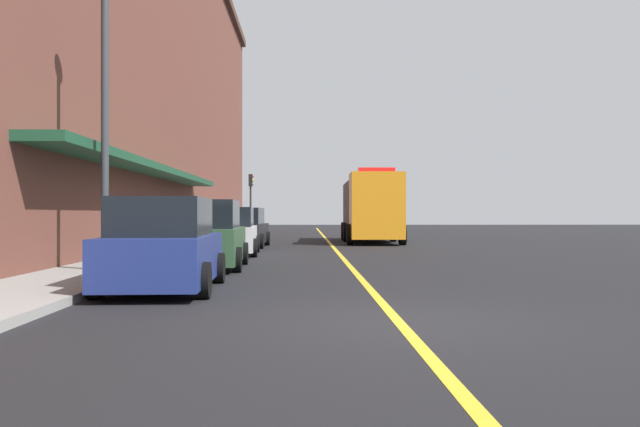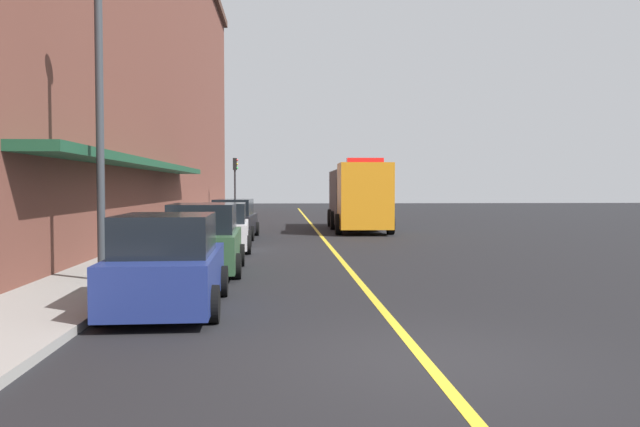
{
  "view_description": "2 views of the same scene",
  "coord_description": "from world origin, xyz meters",
  "px_view_note": "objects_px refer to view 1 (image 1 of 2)",
  "views": [
    {
      "loc": [
        -1.28,
        -8.96,
        1.46
      ],
      "look_at": [
        -0.64,
        17.58,
        1.49
      ],
      "focal_mm": 36.95,
      "sensor_mm": 36.0,
      "label": 1
    },
    {
      "loc": [
        -1.88,
        -8.28,
        2.27
      ],
      "look_at": [
        -0.32,
        17.06,
        1.22
      ],
      "focal_mm": 36.04,
      "sensor_mm": 36.0,
      "label": 2
    }
  ],
  "objects_px": {
    "parked_car_2": "(231,233)",
    "street_lamp_left": "(105,89)",
    "parked_car_1": "(207,237)",
    "parked_car_0": "(164,247)",
    "parked_car_3": "(244,229)",
    "parking_meter_0": "(209,224)",
    "traffic_light_near": "(251,191)",
    "parking_meter_1": "(213,223)",
    "utility_truck": "(371,209)"
  },
  "relations": [
    {
      "from": "parked_car_2",
      "to": "street_lamp_left",
      "type": "height_order",
      "value": "street_lamp_left"
    },
    {
      "from": "parked_car_1",
      "to": "street_lamp_left",
      "type": "bearing_deg",
      "value": 135.65
    },
    {
      "from": "parked_car_0",
      "to": "parked_car_2",
      "type": "bearing_deg",
      "value": -1.86
    },
    {
      "from": "parked_car_1",
      "to": "parked_car_3",
      "type": "relative_size",
      "value": 0.88
    },
    {
      "from": "parked_car_2",
      "to": "parking_meter_0",
      "type": "relative_size",
      "value": 3.47
    },
    {
      "from": "parked_car_2",
      "to": "parked_car_3",
      "type": "distance_m",
      "value": 5.52
    },
    {
      "from": "parked_car_1",
      "to": "parked_car_2",
      "type": "distance_m",
      "value": 5.93
    },
    {
      "from": "parked_car_0",
      "to": "parked_car_2",
      "type": "relative_size",
      "value": 0.93
    },
    {
      "from": "parked_car_1",
      "to": "parked_car_3",
      "type": "xyz_separation_m",
      "value": [
        -0.03,
        11.45,
        -0.04
      ]
    },
    {
      "from": "parked_car_1",
      "to": "traffic_light_near",
      "type": "height_order",
      "value": "traffic_light_near"
    },
    {
      "from": "parked_car_0",
      "to": "parking_meter_1",
      "type": "distance_m",
      "value": 16.93
    },
    {
      "from": "parking_meter_0",
      "to": "traffic_light_near",
      "type": "bearing_deg",
      "value": 89.83
    },
    {
      "from": "parked_car_2",
      "to": "street_lamp_left",
      "type": "xyz_separation_m",
      "value": [
        -2.03,
        -8.13,
        3.6
      ]
    },
    {
      "from": "parking_meter_0",
      "to": "traffic_light_near",
      "type": "xyz_separation_m",
      "value": [
        0.06,
        21.19,
        2.1
      ]
    },
    {
      "from": "street_lamp_left",
      "to": "traffic_light_near",
      "type": "distance_m",
      "value": 33.83
    },
    {
      "from": "parking_meter_1",
      "to": "street_lamp_left",
      "type": "bearing_deg",
      "value": -92.46
    },
    {
      "from": "parked_car_1",
      "to": "traffic_light_near",
      "type": "relative_size",
      "value": 0.98
    },
    {
      "from": "parked_car_2",
      "to": "parking_meter_1",
      "type": "height_order",
      "value": "parked_car_2"
    },
    {
      "from": "utility_truck",
      "to": "parking_meter_1",
      "type": "xyz_separation_m",
      "value": [
        -7.51,
        -4.59,
        -0.68
      ]
    },
    {
      "from": "traffic_light_near",
      "to": "utility_truck",
      "type": "bearing_deg",
      "value": -63.97
    },
    {
      "from": "parked_car_3",
      "to": "parking_meter_0",
      "type": "xyz_separation_m",
      "value": [
        -1.42,
        -1.04,
        0.25
      ]
    },
    {
      "from": "parked_car_3",
      "to": "parking_meter_1",
      "type": "relative_size",
      "value": 3.61
    },
    {
      "from": "parked_car_1",
      "to": "parked_car_2",
      "type": "bearing_deg",
      "value": -1.19
    },
    {
      "from": "parking_meter_0",
      "to": "parking_meter_1",
      "type": "distance_m",
      "value": 1.34
    },
    {
      "from": "parked_car_0",
      "to": "parked_car_3",
      "type": "distance_m",
      "value": 16.57
    },
    {
      "from": "parked_car_1",
      "to": "parked_car_2",
      "type": "relative_size",
      "value": 0.91
    },
    {
      "from": "parked_car_3",
      "to": "parking_meter_0",
      "type": "distance_m",
      "value": 1.78
    },
    {
      "from": "parked_car_3",
      "to": "parking_meter_1",
      "type": "bearing_deg",
      "value": 80.29
    },
    {
      "from": "street_lamp_left",
      "to": "parked_car_0",
      "type": "bearing_deg",
      "value": -55.71
    },
    {
      "from": "parked_car_0",
      "to": "parking_meter_0",
      "type": "height_order",
      "value": "parked_car_0"
    },
    {
      "from": "utility_truck",
      "to": "street_lamp_left",
      "type": "distance_m",
      "value": 20.41
    },
    {
      "from": "parking_meter_0",
      "to": "parking_meter_1",
      "type": "height_order",
      "value": "same"
    },
    {
      "from": "utility_truck",
      "to": "parked_car_2",
      "type": "bearing_deg",
      "value": -29.52
    },
    {
      "from": "utility_truck",
      "to": "parking_meter_1",
      "type": "relative_size",
      "value": 6.59
    },
    {
      "from": "parking_meter_0",
      "to": "parking_meter_1",
      "type": "bearing_deg",
      "value": 90.0
    },
    {
      "from": "parked_car_1",
      "to": "parking_meter_0",
      "type": "relative_size",
      "value": 3.17
    },
    {
      "from": "utility_truck",
      "to": "parked_car_1",
      "type": "bearing_deg",
      "value": -19.56
    },
    {
      "from": "parked_car_1",
      "to": "parking_meter_1",
      "type": "xyz_separation_m",
      "value": [
        -1.45,
        11.75,
        0.21
      ]
    },
    {
      "from": "utility_truck",
      "to": "street_lamp_left",
      "type": "height_order",
      "value": "street_lamp_left"
    },
    {
      "from": "parked_car_1",
      "to": "parking_meter_0",
      "type": "bearing_deg",
      "value": 6.54
    },
    {
      "from": "parking_meter_1",
      "to": "traffic_light_near",
      "type": "xyz_separation_m",
      "value": [
        0.06,
        19.85,
        2.1
      ]
    },
    {
      "from": "parked_car_3",
      "to": "parking_meter_0",
      "type": "bearing_deg",
      "value": 128.47
    },
    {
      "from": "parked_car_0",
      "to": "traffic_light_near",
      "type": "bearing_deg",
      "value": 0.4
    },
    {
      "from": "parked_car_3",
      "to": "parking_meter_0",
      "type": "height_order",
      "value": "parked_car_3"
    },
    {
      "from": "street_lamp_left",
      "to": "traffic_light_near",
      "type": "relative_size",
      "value": 1.61
    },
    {
      "from": "parking_meter_0",
      "to": "traffic_light_near",
      "type": "distance_m",
      "value": 21.29
    },
    {
      "from": "parked_car_1",
      "to": "utility_truck",
      "type": "height_order",
      "value": "utility_truck"
    },
    {
      "from": "parked_car_3",
      "to": "utility_truck",
      "type": "distance_m",
      "value": 7.87
    },
    {
      "from": "parked_car_2",
      "to": "parking_meter_0",
      "type": "distance_m",
      "value": 4.7
    },
    {
      "from": "utility_truck",
      "to": "traffic_light_near",
      "type": "relative_size",
      "value": 2.04
    }
  ]
}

